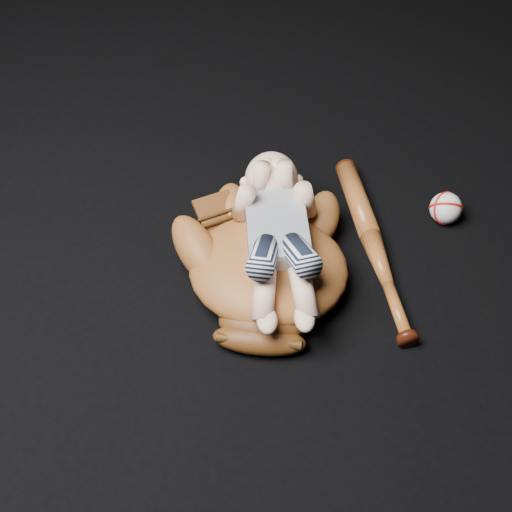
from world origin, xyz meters
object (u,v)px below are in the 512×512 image
Objects in this scene: baseball_bat at (374,246)px; baseball at (446,208)px; baseball_glove at (268,263)px; newborn_baby at (279,236)px.

baseball is at bearing 31.09° from baseball_bat.
baseball_glove is at bearing -158.47° from baseball_bat.
baseball_bat is (0.19, 0.07, -0.10)m from newborn_baby.
newborn_baby is 0.83× the size of baseball_bat.
baseball reaches higher than baseball_bat.
baseball_bat is at bearing -148.91° from baseball.
newborn_baby is 0.40m from baseball.
baseball_glove is at bearing -153.02° from newborn_baby.
newborn_baby is at bearing 37.46° from baseball_glove.
baseball is (0.16, 0.09, 0.01)m from baseball_bat.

